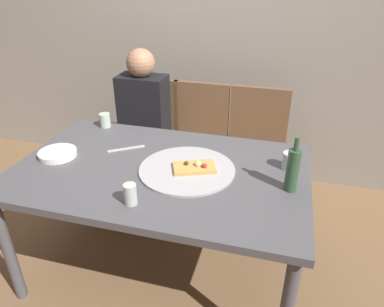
% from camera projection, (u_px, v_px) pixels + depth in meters
% --- Properties ---
extents(ground_plane, '(8.00, 8.00, 0.00)m').
position_uv_depth(ground_plane, '(165.00, 266.00, 2.23)').
color(ground_plane, brown).
extents(back_wall, '(6.00, 0.10, 2.60)m').
position_uv_depth(back_wall, '(216.00, 21.00, 2.77)').
color(back_wall, gray).
rests_on(back_wall, ground_plane).
extents(dining_table, '(1.57, 0.98, 0.72)m').
position_uv_depth(dining_table, '(161.00, 179.00, 1.93)').
color(dining_table, '#4C4C51').
rests_on(dining_table, ground_plane).
extents(pizza_tray, '(0.51, 0.51, 0.01)m').
position_uv_depth(pizza_tray, '(187.00, 169.00, 1.87)').
color(pizza_tray, '#ADADB2').
rests_on(pizza_tray, dining_table).
extents(pizza_slice_last, '(0.25, 0.20, 0.05)m').
position_uv_depth(pizza_slice_last, '(195.00, 167.00, 1.86)').
color(pizza_slice_last, tan).
rests_on(pizza_slice_last, pizza_tray).
extents(wine_bottle, '(0.06, 0.06, 0.28)m').
position_uv_depth(wine_bottle, '(293.00, 169.00, 1.66)').
color(wine_bottle, '#2D5133').
rests_on(wine_bottle, dining_table).
extents(tumbler_near, '(0.08, 0.08, 0.09)m').
position_uv_depth(tumbler_near, '(289.00, 161.00, 1.87)').
color(tumbler_near, '#B7C6BC').
rests_on(tumbler_near, dining_table).
extents(tumbler_far, '(0.07, 0.07, 0.09)m').
position_uv_depth(tumbler_far, '(105.00, 120.00, 2.36)').
color(tumbler_far, '#B7C6BC').
rests_on(tumbler_far, dining_table).
extents(wine_glass, '(0.06, 0.06, 0.10)m').
position_uv_depth(wine_glass, '(130.00, 194.00, 1.59)').
color(wine_glass, '#B7C6BC').
rests_on(wine_glass, dining_table).
extents(plate_stack, '(0.21, 0.21, 0.03)m').
position_uv_depth(plate_stack, '(58.00, 154.00, 2.01)').
color(plate_stack, white).
rests_on(plate_stack, dining_table).
extents(table_knife, '(0.19, 0.14, 0.01)m').
position_uv_depth(table_knife, '(126.00, 149.00, 2.09)').
color(table_knife, '#B7B7BC').
rests_on(table_knife, dining_table).
extents(chair_left, '(0.44, 0.44, 0.90)m').
position_uv_depth(chair_left, '(148.00, 129.00, 2.85)').
color(chair_left, brown).
rests_on(chair_left, ground_plane).
extents(chair_middle, '(0.44, 0.44, 0.90)m').
position_uv_depth(chair_middle, '(197.00, 135.00, 2.76)').
color(chair_middle, brown).
rests_on(chair_middle, ground_plane).
extents(chair_right, '(0.44, 0.44, 0.90)m').
position_uv_depth(chair_right, '(255.00, 142.00, 2.65)').
color(chair_right, brown).
rests_on(chair_right, ground_plane).
extents(guest_in_sweater, '(0.36, 0.56, 1.17)m').
position_uv_depth(guest_in_sweater, '(140.00, 122.00, 2.66)').
color(guest_in_sweater, black).
rests_on(guest_in_sweater, ground_plane).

